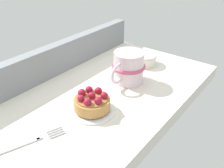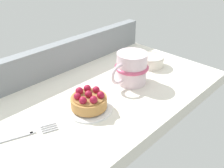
{
  "view_description": "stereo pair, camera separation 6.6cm",
  "coord_description": "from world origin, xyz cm",
  "px_view_note": "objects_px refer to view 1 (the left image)",
  "views": [
    {
      "loc": [
        -41.18,
        -37.46,
        36.14
      ],
      "look_at": [
        3.95,
        -3.01,
        3.23
      ],
      "focal_mm": 40.56,
      "sensor_mm": 36.0,
      "label": 1
    },
    {
      "loc": [
        -36.91,
        -42.43,
        36.14
      ],
      "look_at": [
        3.95,
        -3.01,
        3.23
      ],
      "focal_mm": 40.56,
      "sensor_mm": 36.0,
      "label": 2
    }
  ],
  "objects_px": {
    "raspberry_tart": "(92,102)",
    "sugar_bowl": "(144,59)",
    "dessert_plate": "(92,109)",
    "coffee_mug": "(128,67)",
    "dessert_fork": "(23,144)"
  },
  "relations": [
    {
      "from": "sugar_bowl",
      "to": "dessert_plate",
      "type": "bearing_deg",
      "value": -172.67
    },
    {
      "from": "dessert_plate",
      "to": "sugar_bowl",
      "type": "height_order",
      "value": "sugar_bowl"
    },
    {
      "from": "raspberry_tart",
      "to": "sugar_bowl",
      "type": "xyz_separation_m",
      "value": [
        0.3,
        0.04,
        -0.01
      ]
    },
    {
      "from": "coffee_mug",
      "to": "dessert_fork",
      "type": "distance_m",
      "value": 0.35
    },
    {
      "from": "raspberry_tart",
      "to": "sugar_bowl",
      "type": "bearing_deg",
      "value": 7.3
    },
    {
      "from": "dessert_fork",
      "to": "sugar_bowl",
      "type": "bearing_deg",
      "value": 0.63
    },
    {
      "from": "dessert_plate",
      "to": "raspberry_tart",
      "type": "relative_size",
      "value": 1.29
    },
    {
      "from": "dessert_fork",
      "to": "sugar_bowl",
      "type": "distance_m",
      "value": 0.47
    },
    {
      "from": "dessert_plate",
      "to": "sugar_bowl",
      "type": "bearing_deg",
      "value": 7.33
    },
    {
      "from": "dessert_plate",
      "to": "raspberry_tart",
      "type": "xyz_separation_m",
      "value": [
        -0.0,
        0.0,
        0.02
      ]
    },
    {
      "from": "coffee_mug",
      "to": "sugar_bowl",
      "type": "distance_m",
      "value": 0.13
    },
    {
      "from": "dessert_plate",
      "to": "dessert_fork",
      "type": "height_order",
      "value": "dessert_plate"
    },
    {
      "from": "raspberry_tart",
      "to": "dessert_fork",
      "type": "bearing_deg",
      "value": 169.03
    },
    {
      "from": "coffee_mug",
      "to": "sugar_bowl",
      "type": "bearing_deg",
      "value": 10.71
    },
    {
      "from": "coffee_mug",
      "to": "dessert_fork",
      "type": "bearing_deg",
      "value": 176.82
    }
  ]
}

